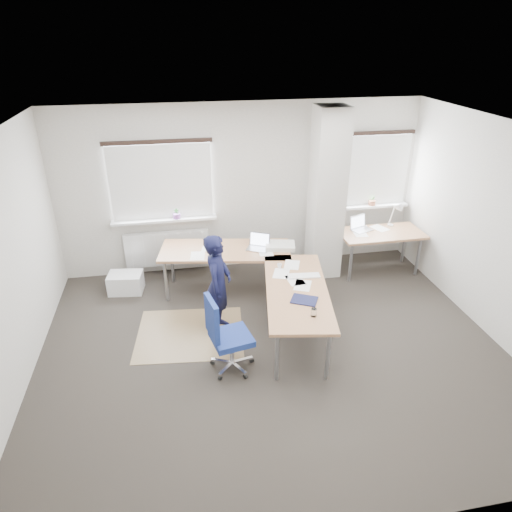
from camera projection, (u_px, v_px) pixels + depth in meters
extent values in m
plane|color=#292521|center=(273.00, 349.00, 6.01)|extent=(6.00, 6.00, 0.00)
cube|color=#B8B3A7|center=(242.00, 189.00, 7.58)|extent=(6.00, 0.04, 2.80)
cube|color=#B8B3A7|center=(353.00, 411.00, 3.18)|extent=(6.00, 0.04, 2.80)
cube|color=#B8B3A7|center=(2.00, 277.00, 4.89)|extent=(0.04, 5.00, 2.80)
cube|color=#B8B3A7|center=(501.00, 235.00, 5.87)|extent=(0.04, 5.00, 2.80)
cube|color=white|center=(277.00, 134.00, 4.75)|extent=(6.00, 5.00, 0.04)
cube|color=#B8B3A7|center=(327.00, 195.00, 7.31)|extent=(0.50, 0.50, 2.78)
cube|color=white|center=(161.00, 182.00, 7.25)|extent=(1.60, 0.04, 1.20)
cube|color=white|center=(161.00, 183.00, 7.21)|extent=(1.60, 0.02, 1.20)
cube|color=white|center=(165.00, 220.00, 7.47)|extent=(1.70, 0.20, 0.04)
cube|color=white|center=(374.00, 170.00, 7.84)|extent=(1.20, 0.04, 1.20)
cube|color=white|center=(375.00, 171.00, 7.81)|extent=(1.20, 0.02, 1.20)
cube|color=white|center=(371.00, 206.00, 8.06)|extent=(1.30, 0.20, 0.04)
cube|color=white|center=(167.00, 248.00, 7.72)|extent=(1.40, 0.10, 0.60)
cylinder|color=#85479C|center=(177.00, 216.00, 7.45)|extent=(0.12, 0.12, 0.08)
imported|color=#2D702C|center=(176.00, 214.00, 7.44)|extent=(0.09, 0.06, 0.17)
cylinder|color=#A05B3D|center=(372.00, 203.00, 8.01)|extent=(0.12, 0.12, 0.08)
imported|color=#2D702C|center=(372.00, 201.00, 7.99)|extent=(0.09, 0.07, 0.17)
cube|color=olive|center=(190.00, 334.00, 6.31)|extent=(1.57, 1.37, 0.01)
cube|color=white|center=(126.00, 283.00, 7.27)|extent=(0.57, 0.43, 0.31)
cube|color=#A26A45|center=(225.00, 250.00, 7.05)|extent=(2.11, 1.14, 0.04)
cube|color=#A26A45|center=(297.00, 290.00, 5.99)|extent=(1.14, 2.11, 0.04)
cylinder|color=gray|center=(166.00, 281.00, 6.94)|extent=(0.05, 0.05, 0.69)
cylinder|color=gray|center=(172.00, 263.00, 7.48)|extent=(0.05, 0.05, 0.69)
cylinder|color=gray|center=(282.00, 262.00, 7.49)|extent=(0.05, 0.05, 0.69)
cylinder|color=gray|center=(277.00, 356.00, 5.35)|extent=(0.05, 0.05, 0.69)
cylinder|color=gray|center=(328.00, 356.00, 5.35)|extent=(0.05, 0.05, 0.69)
cylinder|color=gray|center=(310.00, 280.00, 6.96)|extent=(0.05, 0.05, 0.69)
cube|color=#B7B7BC|center=(258.00, 249.00, 7.04)|extent=(0.40, 0.35, 0.01)
cube|color=#B7B7BC|center=(260.00, 239.00, 7.09)|extent=(0.31, 0.19, 0.22)
cube|color=silver|center=(260.00, 239.00, 7.09)|extent=(0.27, 0.16, 0.19)
cube|color=white|center=(304.00, 276.00, 6.27)|extent=(0.45, 0.18, 0.02)
cube|color=#141637|center=(304.00, 300.00, 5.72)|extent=(0.39, 0.36, 0.01)
cube|color=beige|center=(280.00, 246.00, 7.08)|extent=(0.51, 0.41, 0.07)
imported|color=white|center=(279.00, 266.00, 6.48)|extent=(0.09, 0.09, 0.07)
cylinder|color=silver|center=(314.00, 313.00, 5.39)|extent=(0.07, 0.07, 0.10)
cube|color=#A26A45|center=(381.00, 233.00, 7.64)|extent=(1.40, 0.70, 0.04)
cylinder|color=gray|center=(351.00, 262.00, 7.49)|extent=(0.05, 0.05, 0.69)
cylinder|color=gray|center=(418.00, 256.00, 7.69)|extent=(0.05, 0.05, 0.69)
cylinder|color=gray|center=(340.00, 249.00, 7.93)|extent=(0.05, 0.05, 0.69)
cylinder|color=gray|center=(404.00, 244.00, 8.12)|extent=(0.05, 0.05, 0.69)
cube|color=#B7B7BC|center=(362.00, 230.00, 7.70)|extent=(0.39, 0.33, 0.01)
cube|color=#B7B7BC|center=(358.00, 222.00, 7.74)|extent=(0.32, 0.16, 0.22)
cube|color=silver|center=(358.00, 222.00, 7.74)|extent=(0.28, 0.13, 0.19)
cylinder|color=white|center=(390.00, 225.00, 7.89)|extent=(0.10, 0.10, 0.02)
cylinder|color=white|center=(392.00, 215.00, 7.80)|extent=(0.02, 0.16, 0.38)
cylinder|color=white|center=(397.00, 205.00, 7.60)|extent=(0.02, 0.29, 0.13)
cone|color=white|center=(401.00, 209.00, 7.49)|extent=(0.14, 0.16, 0.17)
cube|color=navy|center=(231.00, 338.00, 5.48)|extent=(0.54, 0.54, 0.08)
cube|color=navy|center=(212.00, 319.00, 5.25)|extent=(0.14, 0.40, 0.50)
cylinder|color=silver|center=(232.00, 350.00, 5.56)|extent=(0.06, 0.06, 0.34)
cylinder|color=black|center=(252.00, 360.00, 5.76)|extent=(0.06, 0.04, 0.06)
cylinder|color=black|center=(232.00, 352.00, 5.90)|extent=(0.04, 0.06, 0.06)
cylinder|color=black|center=(213.00, 362.00, 5.72)|extent=(0.07, 0.05, 0.06)
cylinder|color=black|center=(220.00, 378.00, 5.47)|extent=(0.06, 0.06, 0.06)
cylinder|color=black|center=(245.00, 376.00, 5.49)|extent=(0.06, 0.07, 0.06)
imported|color=black|center=(218.00, 284.00, 6.10)|extent=(0.51, 0.61, 1.44)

